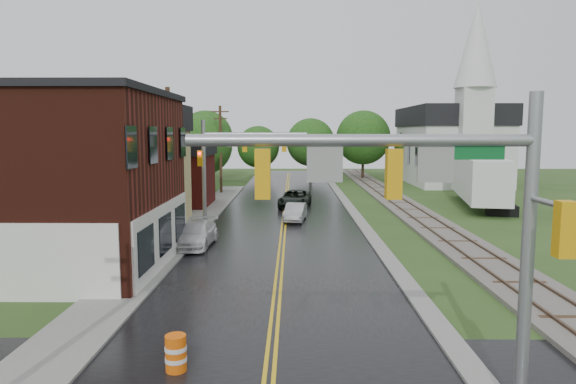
{
  "coord_description": "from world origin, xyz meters",
  "views": [
    {
      "loc": [
        0.61,
        -8.69,
        6.38
      ],
      "look_at": [
        0.39,
        15.71,
        3.5
      ],
      "focal_mm": 32.0,
      "sensor_mm": 36.0,
      "label": 1
    }
  ],
  "objects_px": {
    "tree_left_e": "(204,146)",
    "semi_trailer": "(479,177)",
    "suv_dark": "(295,199)",
    "utility_pole_c": "(221,148)",
    "traffic_signal_near": "(429,199)",
    "pickup_white": "(196,235)",
    "construction_barrel": "(176,353)",
    "utility_pole_b": "(169,159)",
    "tree_left_c": "(140,151)",
    "sedan_silver": "(295,212)",
    "traffic_signal_far": "(234,152)",
    "brick_building": "(12,180)",
    "church": "(453,136)",
    "tree_left_b": "(60,140)"
  },
  "relations": [
    {
      "from": "traffic_signal_far",
      "to": "sedan_silver",
      "type": "height_order",
      "value": "traffic_signal_far"
    },
    {
      "from": "brick_building",
      "to": "construction_barrel",
      "type": "bearing_deg",
      "value": -46.87
    },
    {
      "from": "tree_left_c",
      "to": "suv_dark",
      "type": "xyz_separation_m",
      "value": [
        14.65,
        -5.69,
        -3.79
      ]
    },
    {
      "from": "traffic_signal_far",
      "to": "sedan_silver",
      "type": "bearing_deg",
      "value": 7.8
    },
    {
      "from": "tree_left_b",
      "to": "semi_trailer",
      "type": "bearing_deg",
      "value": 5.34
    },
    {
      "from": "church",
      "to": "traffic_signal_near",
      "type": "bearing_deg",
      "value": -107.72
    },
    {
      "from": "tree_left_e",
      "to": "suv_dark",
      "type": "height_order",
      "value": "tree_left_e"
    },
    {
      "from": "sedan_silver",
      "to": "utility_pole_b",
      "type": "bearing_deg",
      "value": -135.93
    },
    {
      "from": "traffic_signal_far",
      "to": "suv_dark",
      "type": "relative_size",
      "value": 1.41
    },
    {
      "from": "tree_left_e",
      "to": "traffic_signal_far",
      "type": "bearing_deg",
      "value": -74.11
    },
    {
      "from": "traffic_signal_far",
      "to": "construction_barrel",
      "type": "distance_m",
      "value": 23.11
    },
    {
      "from": "utility_pole_c",
      "to": "tree_left_e",
      "type": "height_order",
      "value": "utility_pole_c"
    },
    {
      "from": "traffic_signal_far",
      "to": "semi_trailer",
      "type": "xyz_separation_m",
      "value": [
        20.01,
        8.11,
        -2.49
      ]
    },
    {
      "from": "traffic_signal_far",
      "to": "pickup_white",
      "type": "distance_m",
      "value": 8.87
    },
    {
      "from": "church",
      "to": "suv_dark",
      "type": "xyz_separation_m",
      "value": [
        -19.2,
        -19.53,
        -5.11
      ]
    },
    {
      "from": "church",
      "to": "tree_left_b",
      "type": "height_order",
      "value": "church"
    },
    {
      "from": "utility_pole_c",
      "to": "tree_left_e",
      "type": "relative_size",
      "value": 1.1
    },
    {
      "from": "pickup_white",
      "to": "semi_trailer",
      "type": "bearing_deg",
      "value": 39.63
    },
    {
      "from": "brick_building",
      "to": "tree_left_b",
      "type": "xyz_separation_m",
      "value": [
        -5.36,
        16.9,
        1.57
      ]
    },
    {
      "from": "semi_trailer",
      "to": "traffic_signal_near",
      "type": "bearing_deg",
      "value": -111.54
    },
    {
      "from": "traffic_signal_near",
      "to": "tree_left_e",
      "type": "height_order",
      "value": "tree_left_e"
    },
    {
      "from": "pickup_white",
      "to": "construction_barrel",
      "type": "bearing_deg",
      "value": -78.1
    },
    {
      "from": "semi_trailer",
      "to": "construction_barrel",
      "type": "bearing_deg",
      "value": -121.75
    },
    {
      "from": "church",
      "to": "semi_trailer",
      "type": "xyz_separation_m",
      "value": [
        -3.46,
        -18.62,
        -3.35
      ]
    },
    {
      "from": "suv_dark",
      "to": "utility_pole_c",
      "type": "bearing_deg",
      "value": 135.15
    },
    {
      "from": "utility_pole_b",
      "to": "construction_barrel",
      "type": "bearing_deg",
      "value": -76.31
    },
    {
      "from": "church",
      "to": "traffic_signal_far",
      "type": "height_order",
      "value": "church"
    },
    {
      "from": "utility_pole_b",
      "to": "construction_barrel",
      "type": "xyz_separation_m",
      "value": [
        4.3,
        -17.66,
        -4.22
      ]
    },
    {
      "from": "tree_left_b",
      "to": "sedan_silver",
      "type": "distance_m",
      "value": 19.8
    },
    {
      "from": "tree_left_c",
      "to": "sedan_silver",
      "type": "height_order",
      "value": "tree_left_c"
    },
    {
      "from": "traffic_signal_near",
      "to": "tree_left_e",
      "type": "xyz_separation_m",
      "value": [
        -12.32,
        43.9,
        -0.16
      ]
    },
    {
      "from": "utility_pole_b",
      "to": "pickup_white",
      "type": "distance_m",
      "value": 5.23
    },
    {
      "from": "traffic_signal_far",
      "to": "suv_dark",
      "type": "height_order",
      "value": "traffic_signal_far"
    },
    {
      "from": "tree_left_e",
      "to": "semi_trailer",
      "type": "bearing_deg",
      "value": -23.02
    },
    {
      "from": "church",
      "to": "utility_pole_b",
      "type": "distance_m",
      "value": 41.55
    },
    {
      "from": "traffic_signal_far",
      "to": "utility_pole_b",
      "type": "distance_m",
      "value": 6.01
    },
    {
      "from": "utility_pole_b",
      "to": "pickup_white",
      "type": "height_order",
      "value": "utility_pole_b"
    },
    {
      "from": "suv_dark",
      "to": "tree_left_e",
      "type": "bearing_deg",
      "value": 136.86
    },
    {
      "from": "utility_pole_c",
      "to": "pickup_white",
      "type": "xyz_separation_m",
      "value": [
        2.0,
        -24.64,
        -4.04
      ]
    },
    {
      "from": "utility_pole_b",
      "to": "sedan_silver",
      "type": "xyz_separation_m",
      "value": [
        7.6,
        5.58,
        -4.09
      ]
    },
    {
      "from": "brick_building",
      "to": "tree_left_e",
      "type": "distance_m",
      "value": 31.12
    },
    {
      "from": "traffic_signal_near",
      "to": "tree_left_b",
      "type": "height_order",
      "value": "tree_left_b"
    },
    {
      "from": "brick_building",
      "to": "semi_trailer",
      "type": "height_order",
      "value": "brick_building"
    },
    {
      "from": "church",
      "to": "traffic_signal_near",
      "type": "relative_size",
      "value": 2.72
    },
    {
      "from": "tree_left_e",
      "to": "utility_pole_b",
      "type": "bearing_deg",
      "value": -85.1
    },
    {
      "from": "traffic_signal_near",
      "to": "tree_left_b",
      "type": "distance_m",
      "value": 36.73
    },
    {
      "from": "tree_left_b",
      "to": "sedan_silver",
      "type": "height_order",
      "value": "tree_left_b"
    },
    {
      "from": "tree_left_e",
      "to": "sedan_silver",
      "type": "xyz_separation_m",
      "value": [
        9.65,
        -18.31,
        -4.19
      ]
    },
    {
      "from": "brick_building",
      "to": "tree_left_e",
      "type": "height_order",
      "value": "brick_building"
    },
    {
      "from": "church",
      "to": "utility_pole_c",
      "type": "distance_m",
      "value": 28.54
    }
  ]
}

